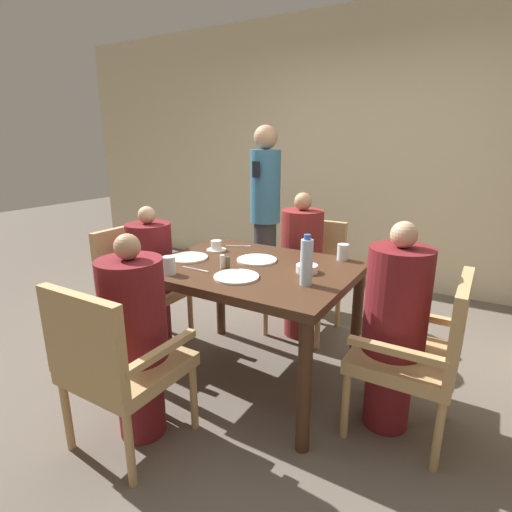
{
  "coord_description": "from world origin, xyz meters",
  "views": [
    {
      "loc": [
        1.2,
        -1.98,
        1.51
      ],
      "look_at": [
        0.0,
        0.05,
        0.83
      ],
      "focal_mm": 28.0,
      "sensor_mm": 36.0,
      "label": 1
    }
  ],
  "objects_px": {
    "chair_left_side": "(139,281)",
    "bowl_small": "(307,269)",
    "chair_far_side": "(308,271)",
    "diner_in_right_chair": "(394,327)",
    "standing_host": "(265,210)",
    "plate_main_left": "(188,258)",
    "glass_tall_near": "(169,265)",
    "diner_in_far_chair": "(301,265)",
    "diner_in_near_chair": "(136,337)",
    "chair_near_corner": "(115,361)",
    "plate_main_right": "(236,277)",
    "water_bottle": "(307,262)",
    "chair_right_side": "(421,349)",
    "plate_dessert_center": "(257,260)",
    "glass_tall_mid": "(343,252)",
    "diner_in_left_chair": "(152,277)",
    "teacup_with_saucer": "(216,246)"
  },
  "relations": [
    {
      "from": "chair_right_side",
      "to": "water_bottle",
      "type": "relative_size",
      "value": 3.27
    },
    {
      "from": "diner_in_right_chair",
      "to": "standing_host",
      "type": "distance_m",
      "value": 1.95
    },
    {
      "from": "diner_in_left_chair",
      "to": "diner_in_right_chair",
      "type": "relative_size",
      "value": 0.94
    },
    {
      "from": "diner_in_far_chair",
      "to": "diner_in_near_chair",
      "type": "relative_size",
      "value": 1.05
    },
    {
      "from": "diner_in_right_chair",
      "to": "water_bottle",
      "type": "relative_size",
      "value": 4.19
    },
    {
      "from": "diner_in_right_chair",
      "to": "chair_near_corner",
      "type": "relative_size",
      "value": 1.28
    },
    {
      "from": "teacup_with_saucer",
      "to": "glass_tall_near",
      "type": "bearing_deg",
      "value": -82.55
    },
    {
      "from": "diner_in_far_chair",
      "to": "glass_tall_near",
      "type": "distance_m",
      "value": 1.18
    },
    {
      "from": "water_bottle",
      "to": "glass_tall_near",
      "type": "bearing_deg",
      "value": -162.2
    },
    {
      "from": "diner_in_right_chair",
      "to": "diner_in_left_chair",
      "type": "bearing_deg",
      "value": 180.0
    },
    {
      "from": "diner_in_left_chair",
      "to": "teacup_with_saucer",
      "type": "relative_size",
      "value": 7.88
    },
    {
      "from": "chair_near_corner",
      "to": "bowl_small",
      "type": "bearing_deg",
      "value": 57.85
    },
    {
      "from": "glass_tall_mid",
      "to": "chair_right_side",
      "type": "bearing_deg",
      "value": -35.43
    },
    {
      "from": "chair_far_side",
      "to": "diner_in_near_chair",
      "type": "distance_m",
      "value": 1.62
    },
    {
      "from": "glass_tall_near",
      "to": "diner_in_left_chair",
      "type": "bearing_deg",
      "value": 145.11
    },
    {
      "from": "bowl_small",
      "to": "water_bottle",
      "type": "distance_m",
      "value": 0.23
    },
    {
      "from": "glass_tall_mid",
      "to": "diner_in_near_chair",
      "type": "bearing_deg",
      "value": -120.83
    },
    {
      "from": "standing_host",
      "to": "water_bottle",
      "type": "bearing_deg",
      "value": -53.35
    },
    {
      "from": "chair_far_side",
      "to": "water_bottle",
      "type": "bearing_deg",
      "value": -67.51
    },
    {
      "from": "chair_right_side",
      "to": "standing_host",
      "type": "bearing_deg",
      "value": 142.32
    },
    {
      "from": "diner_in_near_chair",
      "to": "bowl_small",
      "type": "distance_m",
      "value": 1.01
    },
    {
      "from": "diner_in_far_chair",
      "to": "glass_tall_near",
      "type": "bearing_deg",
      "value": -106.44
    },
    {
      "from": "diner_in_left_chair",
      "to": "chair_far_side",
      "type": "xyz_separation_m",
      "value": [
        0.86,
        0.87,
        -0.06
      ]
    },
    {
      "from": "chair_near_corner",
      "to": "water_bottle",
      "type": "height_order",
      "value": "water_bottle"
    },
    {
      "from": "chair_far_side",
      "to": "diner_in_right_chair",
      "type": "bearing_deg",
      "value": -45.25
    },
    {
      "from": "chair_left_side",
      "to": "bowl_small",
      "type": "relative_size",
      "value": 7.03
    },
    {
      "from": "plate_main_left",
      "to": "diner_in_left_chair",
      "type": "bearing_deg",
      "value": 169.62
    },
    {
      "from": "diner_in_right_chair",
      "to": "bowl_small",
      "type": "xyz_separation_m",
      "value": [
        -0.52,
        0.06,
        0.21
      ]
    },
    {
      "from": "plate_dessert_center",
      "to": "glass_tall_mid",
      "type": "bearing_deg",
      "value": 32.83
    },
    {
      "from": "standing_host",
      "to": "plate_main_right",
      "type": "distance_m",
      "value": 1.61
    },
    {
      "from": "chair_right_side",
      "to": "plate_dessert_center",
      "type": "xyz_separation_m",
      "value": [
        -1.03,
        0.11,
        0.29
      ]
    },
    {
      "from": "chair_near_corner",
      "to": "glass_tall_near",
      "type": "distance_m",
      "value": 0.6
    },
    {
      "from": "chair_right_side",
      "to": "chair_left_side",
      "type": "bearing_deg",
      "value": 180.0
    },
    {
      "from": "glass_tall_near",
      "to": "glass_tall_mid",
      "type": "height_order",
      "value": "same"
    },
    {
      "from": "glass_tall_mid",
      "to": "standing_host",
      "type": "bearing_deg",
      "value": 141.16
    },
    {
      "from": "chair_near_corner",
      "to": "glass_tall_mid",
      "type": "distance_m",
      "value": 1.48
    },
    {
      "from": "standing_host",
      "to": "glass_tall_near",
      "type": "xyz_separation_m",
      "value": [
        0.28,
        -1.62,
        -0.06
      ]
    },
    {
      "from": "chair_left_side",
      "to": "standing_host",
      "type": "bearing_deg",
      "value": 72.55
    },
    {
      "from": "plate_dessert_center",
      "to": "teacup_with_saucer",
      "type": "bearing_deg",
      "value": 168.86
    },
    {
      "from": "plate_main_right",
      "to": "plate_main_left",
      "type": "bearing_deg",
      "value": 162.02
    },
    {
      "from": "standing_host",
      "to": "plate_main_left",
      "type": "distance_m",
      "value": 1.33
    },
    {
      "from": "standing_host",
      "to": "glass_tall_mid",
      "type": "height_order",
      "value": "standing_host"
    },
    {
      "from": "chair_near_corner",
      "to": "water_bottle",
      "type": "bearing_deg",
      "value": 48.03
    },
    {
      "from": "standing_host",
      "to": "chair_far_side",
      "type": "bearing_deg",
      "value": -31.51
    },
    {
      "from": "chair_far_side",
      "to": "plate_dessert_center",
      "type": "relative_size",
      "value": 3.5
    },
    {
      "from": "standing_host",
      "to": "water_bottle",
      "type": "xyz_separation_m",
      "value": [
        1.02,
        -1.38,
        0.02
      ]
    },
    {
      "from": "chair_left_side",
      "to": "diner_in_left_chair",
      "type": "distance_m",
      "value": 0.15
    },
    {
      "from": "water_bottle",
      "to": "plate_main_left",
      "type": "bearing_deg",
      "value": 176.13
    },
    {
      "from": "chair_far_side",
      "to": "glass_tall_mid",
      "type": "distance_m",
      "value": 0.72
    },
    {
      "from": "bowl_small",
      "to": "standing_host",
      "type": "bearing_deg",
      "value": 128.6
    }
  ]
}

